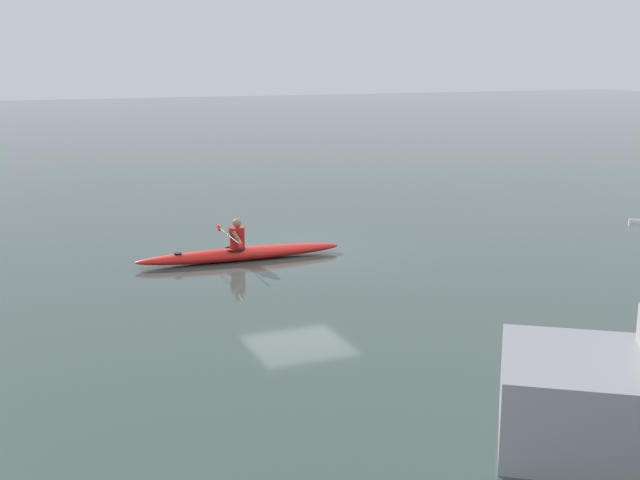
# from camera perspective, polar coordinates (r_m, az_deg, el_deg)

# --- Properties ---
(ground_plane) EXTENTS (160.00, 160.00, 0.00)m
(ground_plane) POSITION_cam_1_polar(r_m,az_deg,el_deg) (20.65, -1.53, -0.82)
(ground_plane) COLOR #384742
(kayak) EXTENTS (5.11, 0.73, 0.31)m
(kayak) POSITION_cam_1_polar(r_m,az_deg,el_deg) (19.87, -5.57, -0.96)
(kayak) COLOR red
(kayak) RESTS_ON ground
(kayaker) EXTENTS (0.43, 2.44, 0.72)m
(kayaker) POSITION_cam_1_polar(r_m,az_deg,el_deg) (19.74, -5.86, 0.29)
(kayaker) COLOR red
(kayaker) RESTS_ON kayak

